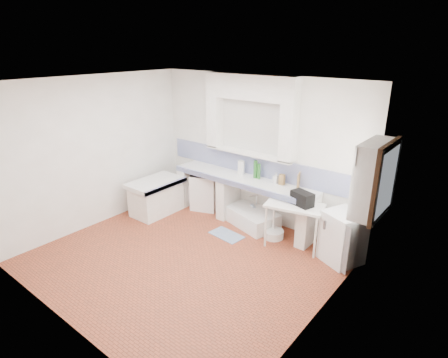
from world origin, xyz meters
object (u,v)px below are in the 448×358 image
Objects in this scene: stove at (206,191)px; sink at (250,217)px; side_table at (293,226)px; fridge at (343,237)px.

sink is (1.16, -0.02, -0.24)m from stove.
side_table is 1.12× the size of fridge.
side_table is at bearing -28.29° from stove.
fridge is at bearing -7.08° from side_table.
sink is 1.35× the size of fridge.
fridge reaches higher than side_table.
side_table reaches higher than sink.
fridge is (3.06, -0.19, 0.05)m from stove.
side_table is (1.07, -0.25, 0.26)m from sink.
stove is at bearing 160.49° from side_table.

